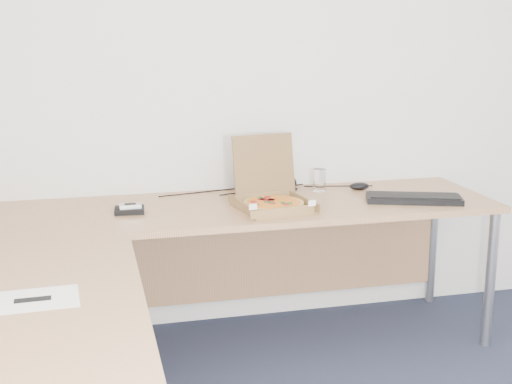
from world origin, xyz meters
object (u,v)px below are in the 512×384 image
object	(u,v)px
desk	(186,242)
pizza_box	(273,200)
keyboard	(414,199)
wallet	(129,210)
drinking_glass	(319,180)

from	to	relation	value
desk	pizza_box	world-z (taller)	pizza_box
keyboard	wallet	size ratio (longest dim) A/B	3.39
desk	pizza_box	size ratio (longest dim) A/B	6.72
drinking_glass	wallet	distance (m)	1.02
desk	wallet	world-z (taller)	wallet
drinking_glass	wallet	size ratio (longest dim) A/B	0.86
pizza_box	keyboard	world-z (taller)	pizza_box
desk	keyboard	size ratio (longest dim) A/B	5.44
pizza_box	wallet	bearing A→B (deg)	163.83
desk	keyboard	xyz separation A→B (m)	(1.17, 0.29, 0.04)
drinking_glass	pizza_box	bearing A→B (deg)	-139.63
desk	pizza_box	xyz separation A→B (m)	(0.46, 0.34, 0.07)
drinking_glass	keyboard	size ratio (longest dim) A/B	0.25
pizza_box	drinking_glass	distance (m)	0.43
drinking_glass	wallet	xyz separation A→B (m)	(-0.99, -0.20, -0.05)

